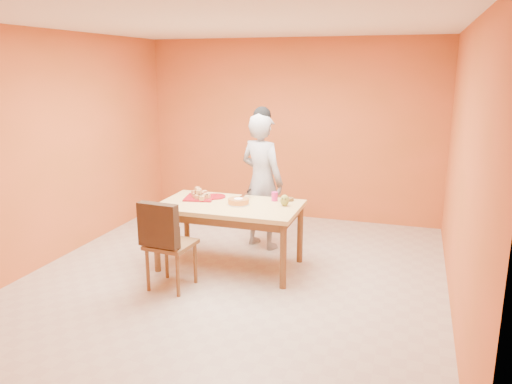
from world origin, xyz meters
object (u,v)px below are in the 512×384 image
(magenta_glass, at_px, (275,196))
(pastry_platter, at_px, (200,198))
(red_dinner_plate, at_px, (215,197))
(sponge_cake, at_px, (238,201))
(person, at_px, (262,181))
(egg_ornament, at_px, (285,200))
(checker_tin, at_px, (289,199))
(dining_table, at_px, (230,212))
(dining_chair, at_px, (170,242))

(magenta_glass, bearing_deg, pastry_platter, -169.09)
(red_dinner_plate, relative_size, sponge_cake, 1.10)
(person, height_order, egg_ornament, person)
(person, height_order, checker_tin, person)
(pastry_platter, xyz_separation_m, magenta_glass, (0.87, 0.17, 0.04))
(sponge_cake, bearing_deg, checker_tin, 34.20)
(dining_table, xyz_separation_m, red_dinner_plate, (-0.28, 0.23, 0.10))
(red_dinner_plate, bearing_deg, person, 52.78)
(person, bearing_deg, egg_ornament, 147.51)
(dining_table, bearing_deg, pastry_platter, 164.10)
(sponge_cake, xyz_separation_m, magenta_glass, (0.35, 0.28, 0.01))
(dining_table, height_order, sponge_cake, sponge_cake)
(dining_table, distance_m, red_dinner_plate, 0.37)
(dining_chair, relative_size, egg_ornament, 7.52)
(person, distance_m, sponge_cake, 0.78)
(dining_chair, height_order, person, person)
(dining_chair, height_order, checker_tin, dining_chair)
(dining_chair, xyz_separation_m, person, (0.53, 1.52, 0.36))
(red_dinner_plate, bearing_deg, dining_table, -39.61)
(person, distance_m, checker_tin, 0.64)
(dining_chair, height_order, egg_ornament, dining_chair)
(sponge_cake, relative_size, egg_ornament, 1.84)
(dining_table, distance_m, sponge_cake, 0.17)
(egg_ornament, xyz_separation_m, checker_tin, (-0.01, 0.24, -0.05))
(magenta_glass, bearing_deg, person, 122.00)
(pastry_platter, xyz_separation_m, checker_tin, (1.03, 0.23, 0.01))
(checker_tin, bearing_deg, magenta_glass, -158.79)
(dining_chair, height_order, red_dinner_plate, dining_chair)
(red_dinner_plate, bearing_deg, checker_tin, 7.71)
(dining_table, distance_m, magenta_glass, 0.56)
(dining_table, xyz_separation_m, egg_ornament, (0.62, 0.11, 0.16))
(dining_table, bearing_deg, person, 79.70)
(pastry_platter, relative_size, egg_ornament, 2.60)
(sponge_cake, bearing_deg, pastry_platter, 167.94)
(pastry_platter, relative_size, sponge_cake, 1.42)
(dining_chair, height_order, pastry_platter, dining_chair)
(dining_chair, distance_m, egg_ornament, 1.35)
(person, xyz_separation_m, magenta_glass, (0.31, -0.49, -0.05))
(dining_table, xyz_separation_m, person, (0.14, 0.78, 0.20))
(person, height_order, red_dinner_plate, person)
(red_dinner_plate, bearing_deg, magenta_glass, 4.64)
(dining_table, relative_size, magenta_glass, 15.23)
(dining_table, xyz_separation_m, sponge_cake, (0.10, 0.01, 0.13))
(egg_ornament, bearing_deg, person, 142.42)
(dining_table, distance_m, dining_chair, 0.85)
(red_dinner_plate, xyz_separation_m, egg_ornament, (0.90, -0.12, 0.06))
(red_dinner_plate, bearing_deg, pastry_platter, -143.04)
(dining_chair, height_order, sponge_cake, dining_chair)
(dining_table, distance_m, person, 0.82)
(dining_chair, bearing_deg, magenta_glass, 55.21)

